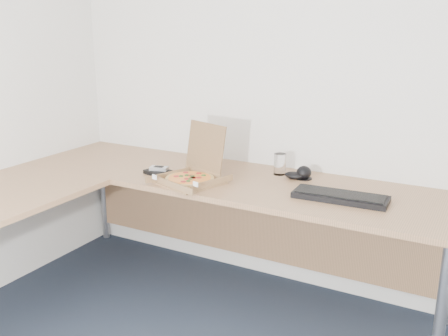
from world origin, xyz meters
The scene contains 9 objects.
room_shell centered at (0.00, 0.00, 1.25)m, with size 3.50×3.50×2.50m, color silver, non-canonical shape.
desk centered at (-0.82, 0.97, 0.70)m, with size 2.50×2.20×0.73m.
pizza_box centered at (-0.62, 1.22, 0.77)m, with size 0.29×0.34×0.30m.
drinking_glass centered at (-0.26, 1.59, 0.79)m, with size 0.07×0.07×0.12m, color silver.
keyboard centered at (0.17, 1.33, 0.74)m, with size 0.46×0.16×0.03m, color black.
mouse centered at (-0.15, 1.55, 0.75)m, with size 0.11×0.07×0.04m, color black.
wallet centered at (-0.88, 1.27, 0.74)m, with size 0.13×0.11×0.02m, color black.
phone centered at (-0.87, 1.27, 0.76)m, with size 0.10×0.05×0.02m, color #B2B5BA.
dome_speaker centered at (-0.11, 1.58, 0.77)m, with size 0.09×0.09×0.08m, color black.
Camera 1 is at (0.81, -1.02, 1.56)m, focal length 40.83 mm.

